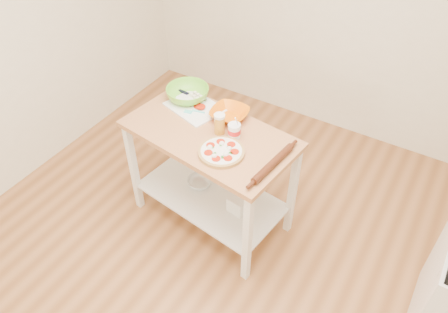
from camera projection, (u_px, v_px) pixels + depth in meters
room_shell at (199, 139)px, 2.28m from camera, size 4.04×4.54×2.74m
prep_island at (210, 159)px, 3.21m from camera, size 1.28×0.81×0.90m
pizza at (221, 152)px, 2.86m from camera, size 0.31×0.31×0.05m
cutting_board at (195, 107)px, 3.25m from camera, size 0.47×0.40×0.04m
spatula at (194, 112)px, 3.19m from camera, size 0.15×0.08×0.01m
knife at (188, 94)px, 3.37m from camera, size 0.27×0.03×0.01m
orange_bowl at (229, 114)px, 3.14m from camera, size 0.28×0.28×0.07m
green_bowl at (188, 94)px, 3.31m from camera, size 0.34×0.34×0.10m
beer_pint at (220, 124)px, 2.98m from camera, size 0.08×0.08×0.15m
yogurt_tub at (234, 131)px, 2.97m from camera, size 0.09×0.09×0.19m
rolling_pin at (273, 163)px, 2.77m from camera, size 0.10×0.42×0.05m
shelf_glass_bowl at (199, 182)px, 3.53m from camera, size 0.23×0.23×0.06m
shelf_bin at (238, 204)px, 3.31m from camera, size 0.15×0.15×0.13m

